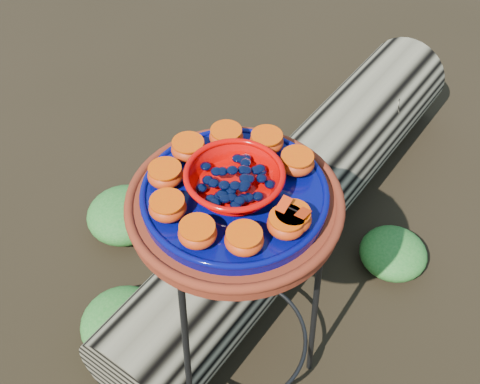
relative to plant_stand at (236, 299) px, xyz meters
name	(u,v)px	position (x,y,z in m)	size (l,w,h in m)	color
ground	(236,362)	(0.00, 0.00, -0.35)	(60.00, 60.00, 0.00)	black
plant_stand	(236,299)	(0.00, 0.00, 0.00)	(0.44, 0.44, 0.70)	black
terracotta_saucer	(235,205)	(0.00, 0.00, 0.37)	(0.46, 0.46, 0.04)	maroon
cobalt_plate	(235,195)	(0.00, 0.00, 0.40)	(0.39, 0.39, 0.03)	#020A42
red_bowl	(234,182)	(0.00, 0.00, 0.44)	(0.20, 0.20, 0.05)	#CD0401
glass_gems	(234,168)	(0.00, 0.00, 0.48)	(0.15, 0.15, 0.03)	black
orange_half_0	(292,219)	(0.06, -0.13, 0.43)	(0.08, 0.08, 0.04)	#A72000
orange_half_1	(297,163)	(0.15, 0.00, 0.43)	(0.08, 0.08, 0.04)	#A72000
orange_half_2	(267,142)	(0.12, 0.09, 0.43)	(0.08, 0.08, 0.04)	#A72000
orange_half_3	(226,137)	(0.05, 0.14, 0.43)	(0.08, 0.08, 0.04)	#A72000
orange_half_4	(188,149)	(-0.04, 0.14, 0.43)	(0.08, 0.08, 0.04)	#A72000
orange_half_5	(166,175)	(-0.12, 0.09, 0.43)	(0.08, 0.08, 0.04)	#A72000
orange_half_6	(168,207)	(-0.15, 0.00, 0.43)	(0.08, 0.08, 0.04)	#A72000
orange_half_7	(198,233)	(-0.12, -0.09, 0.43)	(0.08, 0.08, 0.04)	#A72000
orange_half_8	(244,240)	(-0.05, -0.14, 0.43)	(0.08, 0.08, 0.04)	#A72000
orange_half_9	(286,224)	(0.04, -0.14, 0.43)	(0.08, 0.08, 0.04)	#A72000
butterfly	(293,209)	(0.06, -0.13, 0.46)	(0.08, 0.05, 0.01)	red
driftwood_log	(298,195)	(0.43, 0.39, -0.19)	(1.74, 0.46, 0.33)	black
foliage_left	(123,322)	(-0.27, 0.24, -0.28)	(0.26, 0.26, 0.13)	#18601B
foliage_right	(393,252)	(0.64, 0.10, -0.29)	(0.23, 0.23, 0.11)	#18601B
foliage_back	(125,214)	(-0.12, 0.66, -0.28)	(0.27, 0.27, 0.13)	#18601B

